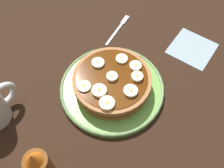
# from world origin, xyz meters

# --- Properties ---
(ground_plane) EXTENTS (1.40, 1.40, 0.03)m
(ground_plane) POSITION_xyz_m (0.00, 0.00, -0.01)
(ground_plane) COLOR black
(plate) EXTENTS (0.25, 0.25, 0.01)m
(plate) POSITION_xyz_m (0.00, 0.00, 0.01)
(plate) COLOR #72B74C
(plate) RESTS_ON ground_plane
(pancake_stack) EXTENTS (0.18, 0.19, 0.04)m
(pancake_stack) POSITION_xyz_m (0.00, -0.00, 0.03)
(pancake_stack) COLOR #9E622C
(pancake_stack) RESTS_ON plate
(banana_slice_0) EXTENTS (0.03, 0.03, 0.01)m
(banana_slice_0) POSITION_xyz_m (0.00, -0.00, 0.06)
(banana_slice_0) COLOR #F9F2B8
(banana_slice_0) RESTS_ON pancake_stack
(banana_slice_1) EXTENTS (0.03, 0.03, 0.01)m
(banana_slice_1) POSITION_xyz_m (-0.06, 0.03, 0.06)
(banana_slice_1) COLOR #EFEBBF
(banana_slice_1) RESTS_ON pancake_stack
(banana_slice_2) EXTENTS (0.03, 0.03, 0.01)m
(banana_slice_2) POSITION_xyz_m (0.05, 0.02, 0.06)
(banana_slice_2) COLOR #FEF2C5
(banana_slice_2) RESTS_ON pancake_stack
(banana_slice_3) EXTENTS (0.03, 0.03, 0.01)m
(banana_slice_3) POSITION_xyz_m (-0.06, -0.04, 0.06)
(banana_slice_3) COLOR #FEE8B4
(banana_slice_3) RESTS_ON pancake_stack
(banana_slice_4) EXTENTS (0.03, 0.03, 0.01)m
(banana_slice_4) POSITION_xyz_m (-0.00, -0.06, 0.06)
(banana_slice_4) COLOR #F5EABC
(banana_slice_4) RESTS_ON pancake_stack
(banana_slice_5) EXTENTS (0.03, 0.03, 0.01)m
(banana_slice_5) POSITION_xyz_m (-0.05, -0.01, 0.06)
(banana_slice_5) COLOR #ECF3C1
(banana_slice_5) RESTS_ON pancake_stack
(banana_slice_6) EXTENTS (0.03, 0.03, 0.01)m
(banana_slice_6) POSITION_xyz_m (0.01, 0.05, 0.06)
(banana_slice_6) COLOR #FCEDC4
(banana_slice_6) RESTS_ON pancake_stack
(banana_slice_7) EXTENTS (0.03, 0.03, 0.01)m
(banana_slice_7) POSITION_xyz_m (0.04, -0.04, 0.06)
(banana_slice_7) COLOR #F2E9B8
(banana_slice_7) RESTS_ON pancake_stack
(banana_slice_8) EXTENTS (0.03, 0.03, 0.01)m
(banana_slice_8) POSITION_xyz_m (0.06, -0.02, 0.06)
(banana_slice_8) COLOR #F0F0C5
(banana_slice_8) RESTS_ON pancake_stack
(napkin) EXTENTS (0.12, 0.12, 0.00)m
(napkin) POSITION_xyz_m (0.24, -0.07, 0.00)
(napkin) COLOR #99B2BF
(napkin) RESTS_ON ground_plane
(fork) EXTENTS (0.13, 0.04, 0.01)m
(fork) POSITION_xyz_m (0.16, 0.13, 0.00)
(fork) COLOR silver
(fork) RESTS_ON ground_plane
(syrup_bottle) EXTENTS (0.05, 0.05, 0.12)m
(syrup_bottle) POSITION_xyz_m (-0.24, -0.04, 0.05)
(syrup_bottle) COLOR brown
(syrup_bottle) RESTS_ON ground_plane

